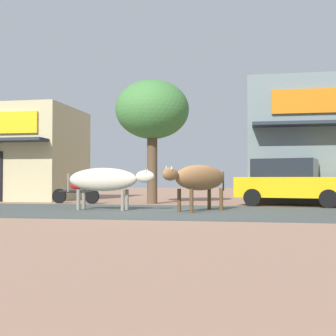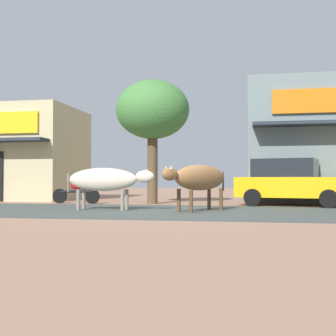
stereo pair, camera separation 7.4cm
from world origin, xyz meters
name	(u,v)px [view 1 (the left image)]	position (x,y,z in m)	size (l,w,h in m)	color
ground	(179,211)	(0.00, 0.00, 0.00)	(80.00, 80.00, 0.00)	#A47960
asphalt_road	(179,211)	(0.00, 0.00, 0.00)	(72.00, 6.20, 0.00)	#474F4C
storefront_left_cafe	(9,154)	(-9.13, 6.67, 2.11)	(6.33, 5.36, 4.22)	#C8B98A
roadside_tree	(152,111)	(-1.67, 3.97, 3.54)	(2.81, 2.81, 4.72)	brown
parked_hatchback_car	(291,182)	(3.42, 3.62, 0.84)	(4.15, 2.68, 1.64)	yellow
parked_motorcycle	(76,192)	(-4.55, 3.53, 0.46)	(1.92, 0.27, 1.03)	black
cow_near_brown	(105,180)	(-2.27, 0.12, 0.90)	(2.74, 0.66, 1.27)	beige
cow_far_dark	(199,178)	(0.57, 0.14, 0.96)	(1.80, 2.54, 1.34)	olive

